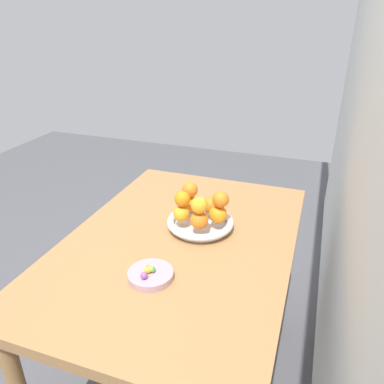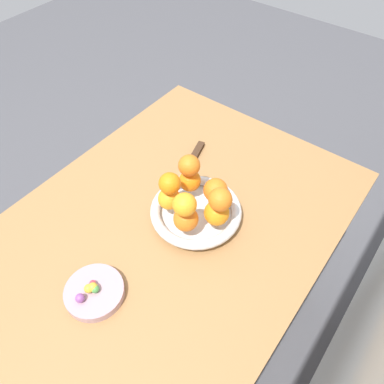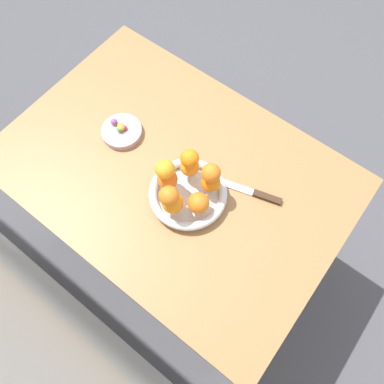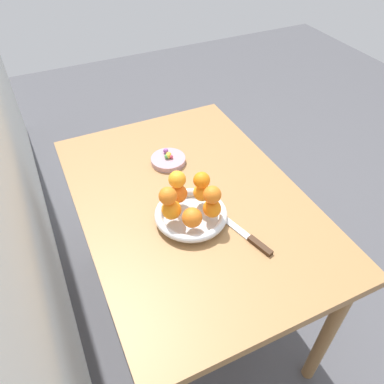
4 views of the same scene
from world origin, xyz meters
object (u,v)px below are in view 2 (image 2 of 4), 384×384
Objects in this scene: candy_dish at (95,292)px; orange_0 at (169,199)px; candy_ball_4 at (93,288)px; orange_1 at (186,219)px; candy_ball_0 at (93,287)px; orange_5 at (185,205)px; orange_2 at (217,213)px; fruit_bowl at (196,212)px; orange_3 at (216,190)px; candy_ball_3 at (89,289)px; candy_ball_2 at (93,283)px; knife at (189,166)px; orange_8 at (189,166)px; orange_4 at (190,181)px; dining_table at (162,250)px; candy_ball_1 at (80,298)px; orange_6 at (220,199)px; orange_7 at (170,183)px.

candy_dish is 2.30× the size of orange_0.
candy_ball_4 is at bearing 1.83° from orange_0.
orange_1 is 0.26m from candy_ball_0.
candy_ball_0 is (0.25, -0.07, -0.10)m from orange_5.
fruit_bowl is at bearing -93.23° from orange_2.
candy_ball_3 is (0.38, -0.08, -0.04)m from orange_3.
orange_1 is at bearing 165.40° from candy_dish.
candy_ball_0 is at bearing -14.68° from orange_1.
candy_ball_0 is 1.43× the size of candy_ball_2.
knife is at bearing -170.17° from candy_ball_0.
fruit_bowl is 10.99× the size of candy_ball_0.
candy_ball_4 is at bearing -8.77° from fruit_bowl.
candy_dish is at bearing 1.70° from orange_0.
candy_ball_2 is (0.27, -0.00, -0.04)m from orange_0.
orange_3 is at bearing 61.14° from knife.
candy_ball_3 is (0.36, -0.00, -0.10)m from orange_8.
candy_ball_2 is at bearing -130.53° from candy_dish.
orange_4 is 0.37m from candy_ball_3.
orange_8 reaches higher than orange_3.
dining_table is 0.28m from candy_ball_1.
orange_5 is 2.78× the size of candy_ball_1.
orange_0 is at bearing -166.62° from dining_table.
orange_5 reaches higher than orange_8.
candy_ball_1 is (0.34, -0.13, -0.10)m from orange_6.
orange_0 is at bearing 21.92° from knife.
orange_2 is at bearing 69.27° from orange_8.
candy_ball_2 is at bearing -12.42° from orange_3.
orange_1 is at bearing -2.28° from orange_3.
candy_ball_1 is at bearing -2.14° from dining_table.
candy_ball_2 is (-0.01, -0.01, -0.00)m from candy_ball_0.
candy_dish is 0.04m from candy_ball_1.
candy_ball_3 is (0.29, 0.00, -0.04)m from orange_0.
candy_ball_2 is (0.24, -0.08, -0.04)m from orange_1.
orange_4 is 0.15m from orange_5.
orange_6 is 0.38m from candy_ball_1.
candy_ball_0 is (0.22, -0.01, 0.12)m from dining_table.
orange_4 is 2.71× the size of candy_ball_0.
orange_5 reaches higher than orange_0.
dining_table is 0.26m from candy_ball_3.
orange_3 is at bearing 167.58° from candy_ball_2.
orange_8 is (-0.05, -0.12, 0.06)m from orange_2.
orange_3 reaches higher than candy_dish.
candy_ball_0 is at bearing 1.70° from orange_0.
orange_5 reaches higher than candy_ball_4.
candy_ball_3 is (0.29, -0.00, -0.09)m from orange_7.
dining_table is 53.52× the size of candy_ball_1.
orange_2 is 3.35× the size of candy_ball_4.
candy_ball_3 is (0.32, -0.05, 0.01)m from fruit_bowl.
orange_1 is 0.26m from candy_ball_4.
orange_1 reaches higher than knife.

